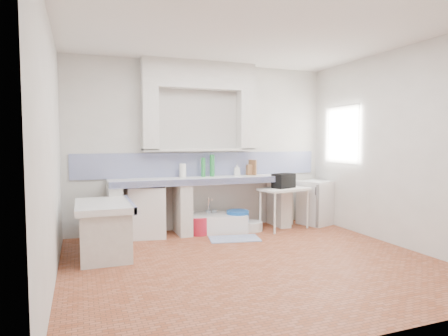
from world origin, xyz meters
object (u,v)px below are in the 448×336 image
object	(u,v)px
stove	(147,211)
sink	(213,223)
side_table	(284,209)
fridge	(316,203)

from	to	relation	value
stove	sink	distance (m)	1.10
stove	side_table	bearing A→B (deg)	2.33
sink	fridge	world-z (taller)	fridge
stove	side_table	world-z (taller)	stove
sink	side_table	distance (m)	1.24
stove	fridge	xyz separation A→B (m)	(2.99, -0.16, -0.00)
stove	fridge	bearing A→B (deg)	6.89
side_table	fridge	world-z (taller)	fridge
side_table	sink	bearing A→B (deg)	153.74
sink	side_table	xyz separation A→B (m)	(1.19, -0.28, 0.22)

